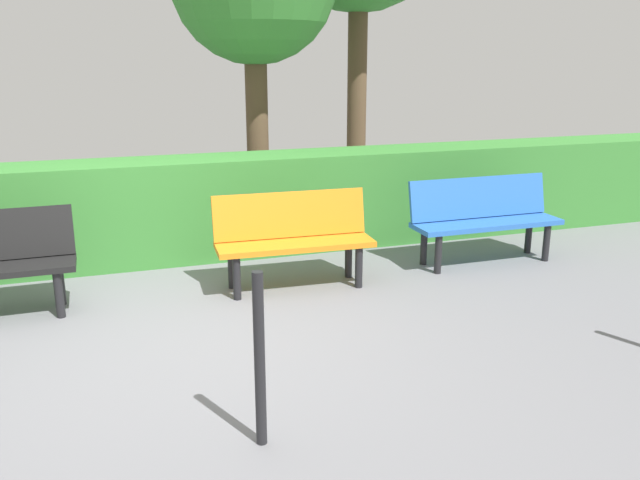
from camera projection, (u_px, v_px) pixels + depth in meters
ground_plane at (177, 341)px, 4.89m from camera, size 16.51×16.51×0.00m
bench_blue at (484, 215)px, 6.67m from camera, size 1.56×0.47×0.86m
bench_orange at (293, 235)px, 5.95m from camera, size 1.44×0.53×0.86m
hedge_row at (250, 204)px, 7.01m from camera, size 12.51×0.71×1.04m
railing_post_mid at (260, 360)px, 3.47m from camera, size 0.06×0.06×1.00m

